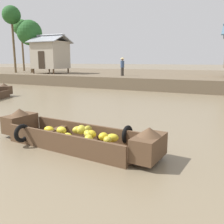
% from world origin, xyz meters
% --- Properties ---
extents(ground_plane, '(300.00, 300.00, 0.00)m').
position_xyz_m(ground_plane, '(0.00, 10.00, 0.00)').
color(ground_plane, '#7A6B51').
extents(riverbank_strip, '(160.00, 20.00, 0.98)m').
position_xyz_m(riverbank_strip, '(0.00, 28.90, 0.49)').
color(riverbank_strip, brown).
rests_on(riverbank_strip, ground).
extents(banana_boat, '(5.02, 1.68, 0.85)m').
position_xyz_m(banana_boat, '(-0.00, 5.87, 0.30)').
color(banana_boat, brown).
rests_on(banana_boat, ground).
extents(stilt_house_left, '(3.78, 3.42, 4.08)m').
position_xyz_m(stilt_house_left, '(-14.31, 22.29, 2.99)').
color(stilt_house_left, '#4C3826').
rests_on(stilt_house_left, riverbank_strip).
extents(palm_tree_near, '(2.75, 2.75, 5.79)m').
position_xyz_m(palm_tree_near, '(-17.20, 22.39, 5.36)').
color(palm_tree_near, brown).
rests_on(palm_tree_near, riverbank_strip).
extents(palm_tree_mid, '(2.06, 2.06, 6.54)m').
position_xyz_m(palm_tree_mid, '(-21.40, 25.39, 6.40)').
color(palm_tree_mid, brown).
rests_on(palm_tree_mid, riverbank_strip).
extents(palm_tree_far, '(1.99, 1.99, 7.30)m').
position_xyz_m(palm_tree_far, '(-18.99, 21.68, 7.15)').
color(palm_tree_far, brown).
rests_on(palm_tree_far, riverbank_strip).
extents(vendor_person, '(0.44, 0.44, 1.66)m').
position_xyz_m(vendor_person, '(-5.43, 21.41, 1.90)').
color(vendor_person, '#332D28').
rests_on(vendor_person, riverbank_strip).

